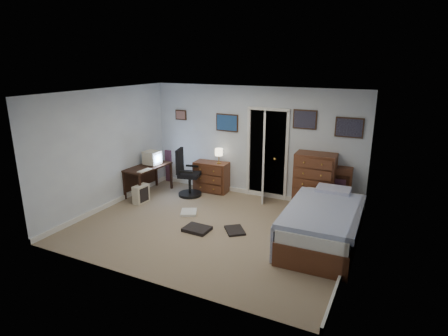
{
  "coord_description": "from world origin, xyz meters",
  "views": [
    {
      "loc": [
        3.07,
        -5.72,
        3.06
      ],
      "look_at": [
        0.1,
        0.3,
        1.1
      ],
      "focal_mm": 30.0,
      "sensor_mm": 36.0,
      "label": 1
    }
  ],
  "objects_px": {
    "office_chair": "(187,178)",
    "bed": "(323,224)",
    "computer_desk": "(146,172)",
    "low_dresser": "(211,177)",
    "tall_dresser": "(314,182)"
  },
  "relations": [
    {
      "from": "office_chair",
      "to": "tall_dresser",
      "type": "distance_m",
      "value": 2.86
    },
    {
      "from": "tall_dresser",
      "to": "bed",
      "type": "distance_m",
      "value": 1.55
    },
    {
      "from": "computer_desk",
      "to": "office_chair",
      "type": "bearing_deg",
      "value": 21.03
    },
    {
      "from": "low_dresser",
      "to": "office_chair",
      "type": "bearing_deg",
      "value": -128.9
    },
    {
      "from": "computer_desk",
      "to": "low_dresser",
      "type": "distance_m",
      "value": 1.55
    },
    {
      "from": "computer_desk",
      "to": "office_chair",
      "type": "relative_size",
      "value": 1.09
    },
    {
      "from": "computer_desk",
      "to": "low_dresser",
      "type": "relative_size",
      "value": 1.49
    },
    {
      "from": "computer_desk",
      "to": "bed",
      "type": "bearing_deg",
      "value": -4.9
    },
    {
      "from": "low_dresser",
      "to": "bed",
      "type": "relative_size",
      "value": 0.36
    },
    {
      "from": "low_dresser",
      "to": "tall_dresser",
      "type": "height_order",
      "value": "tall_dresser"
    },
    {
      "from": "computer_desk",
      "to": "tall_dresser",
      "type": "bearing_deg",
      "value": 15.64
    },
    {
      "from": "tall_dresser",
      "to": "office_chair",
      "type": "bearing_deg",
      "value": -172.44
    },
    {
      "from": "office_chair",
      "to": "low_dresser",
      "type": "bearing_deg",
      "value": 39.78
    },
    {
      "from": "office_chair",
      "to": "bed",
      "type": "distance_m",
      "value": 3.45
    },
    {
      "from": "office_chair",
      "to": "bed",
      "type": "height_order",
      "value": "office_chair"
    }
  ]
}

